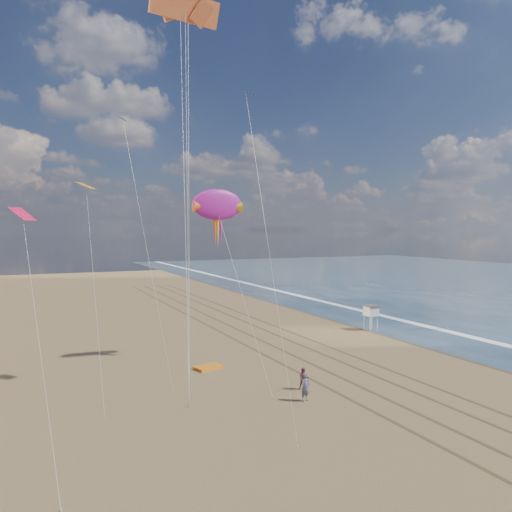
# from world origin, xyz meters

# --- Properties ---
(wet_sand) EXTENTS (260.00, 260.00, 0.00)m
(wet_sand) POSITION_xyz_m (19.00, 40.00, 0.00)
(wet_sand) COLOR #42301E
(wet_sand) RESTS_ON ground
(foam) EXTENTS (260.00, 260.00, 0.00)m
(foam) POSITION_xyz_m (23.20, 40.00, 0.00)
(foam) COLOR white
(foam) RESTS_ON ground
(tracks) EXTENTS (7.68, 120.00, 0.01)m
(tracks) POSITION_xyz_m (2.55, 30.00, 0.01)
(tracks) COLOR brown
(tracks) RESTS_ON ground
(lifeguard_stand) EXTENTS (1.63, 1.63, 2.94)m
(lifeguard_stand) POSITION_xyz_m (15.54, 31.89, 2.26)
(lifeguard_stand) COLOR silver
(lifeguard_stand) RESTS_ON ground
(grounded_kite) EXTENTS (2.55, 1.96, 0.26)m
(grounded_kite) POSITION_xyz_m (-7.65, 24.26, 0.13)
(grounded_kite) COLOR orange
(grounded_kite) RESTS_ON ground
(show_kite) EXTENTS (4.61, 6.33, 17.76)m
(show_kite) POSITION_xyz_m (-5.78, 26.78, 14.15)
(show_kite) COLOR #AB1A94
(show_kite) RESTS_ON ground
(kite_flyer_a) EXTENTS (0.82, 0.66, 1.96)m
(kite_flyer_a) POSITION_xyz_m (-4.21, 13.77, 0.98)
(kite_flyer_a) COLOR #54566C
(kite_flyer_a) RESTS_ON ground
(kite_flyer_b) EXTENTS (1.00, 0.90, 1.67)m
(kite_flyer_b) POSITION_xyz_m (-3.05, 15.95, 0.84)
(kite_flyer_b) COLOR brown
(kite_flyer_b) RESTS_ON ground
(small_kites) EXTENTS (16.71, 12.10, 9.72)m
(small_kites) POSITION_xyz_m (-15.30, 21.26, 17.26)
(small_kites) COLOR black
(small_kites) RESTS_ON ground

